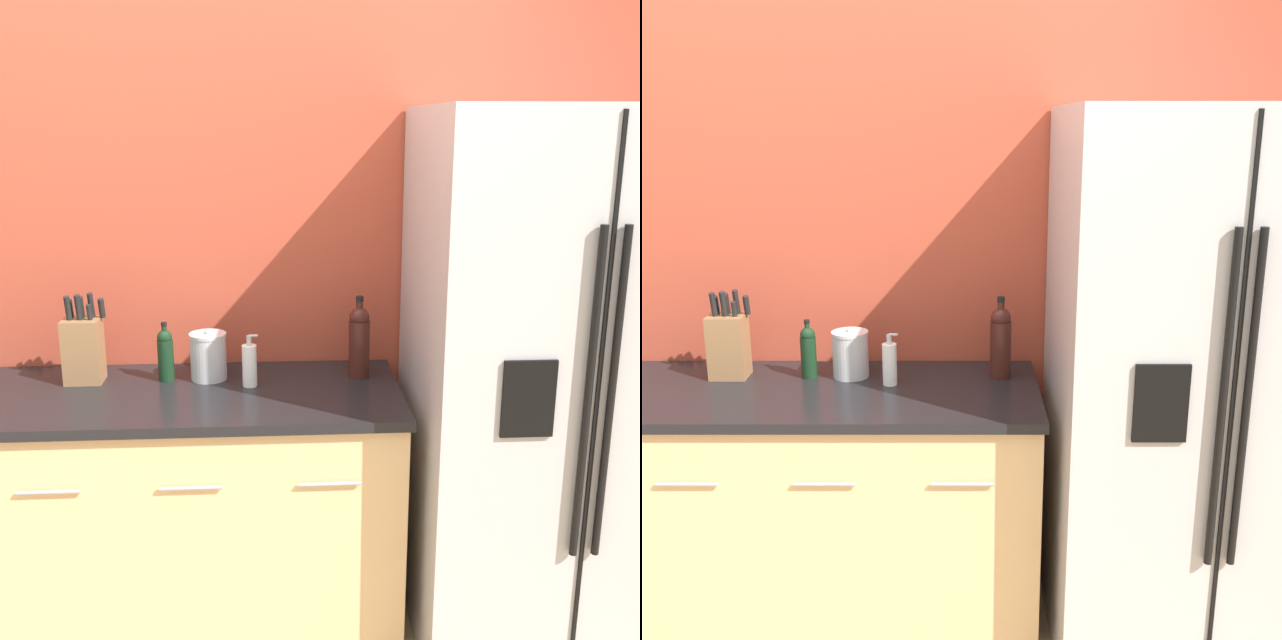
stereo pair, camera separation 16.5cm
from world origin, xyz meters
TOP-DOWN VIEW (x-y plane):
  - wall_back at (0.00, 1.12)m, footprint 10.00×0.05m
  - counter_unit at (-0.19, 0.78)m, footprint 1.88×0.64m
  - refrigerator at (1.26, 0.70)m, footprint 0.93×0.80m
  - knife_block at (-0.39, 0.90)m, footprint 0.15×0.11m
  - wine_bottle at (0.61, 0.89)m, footprint 0.08×0.08m
  - soap_dispenser at (0.21, 0.82)m, footprint 0.06×0.05m
  - oil_bottle at (-0.09, 0.90)m, footprint 0.06×0.06m
  - steel_canister at (0.06, 0.90)m, footprint 0.14×0.14m

SIDE VIEW (x-z plane):
  - counter_unit at x=-0.19m, z-range 0.01..0.92m
  - refrigerator at x=1.26m, z-range 0.00..1.88m
  - soap_dispenser at x=0.21m, z-range 0.90..1.09m
  - steel_canister at x=0.06m, z-range 0.91..1.10m
  - oil_bottle at x=-0.09m, z-range 0.91..1.12m
  - knife_block at x=-0.39m, z-range 0.88..1.21m
  - wine_bottle at x=0.61m, z-range 0.90..1.21m
  - wall_back at x=0.00m, z-range 0.00..2.60m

